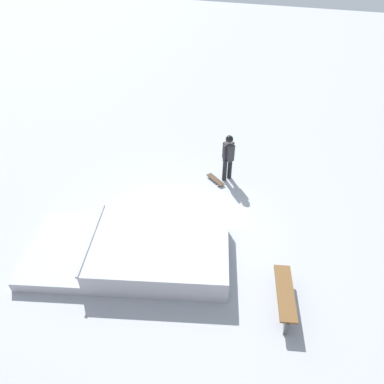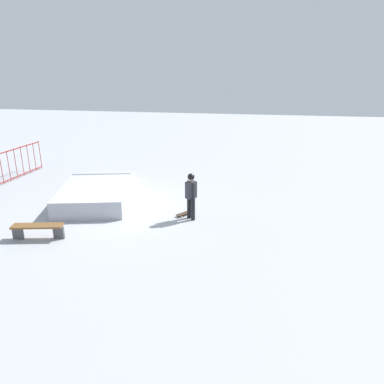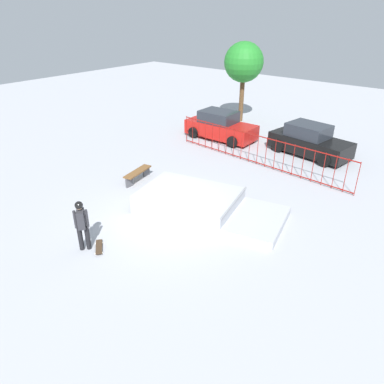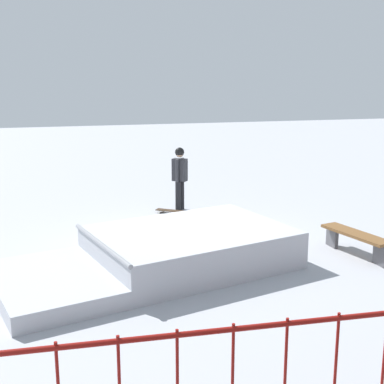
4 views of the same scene
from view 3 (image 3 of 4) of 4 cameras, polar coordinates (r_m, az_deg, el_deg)
The scene contains 9 objects.
ground_plane at distance 13.35m, azimuth -4.60°, elevation -4.31°, with size 60.00×60.00×0.00m, color #A8AAB2.
skate_ramp at distance 13.67m, azimuth 1.34°, elevation -1.88°, with size 5.85×3.78×0.74m.
skater at distance 11.75m, azimuth -16.96°, elevation -4.54°, with size 0.43×0.41×1.73m.
skateboard at distance 12.13m, azimuth -14.41°, elevation -8.34°, with size 0.75×0.66×0.09m.
perimeter_fence at distance 17.93m, azimuth 10.26°, elevation 6.57°, with size 9.64×0.79×1.50m.
park_bench at distance 16.22m, azimuth -8.51°, elevation 2.88°, with size 0.72×1.65×0.48m.
parked_car_red at distance 21.44m, azimuth 4.46°, elevation 10.24°, with size 4.14×1.99×1.60m.
parked_car_black at distance 19.85m, azimuth 17.96°, elevation 7.57°, with size 4.31×2.40×1.60m.
distant_tree at distance 24.54m, azimuth 8.13°, elevation 19.47°, with size 2.49×2.49×5.04m.
Camera 3 is at (8.00, -8.10, 6.96)m, focal length 33.96 mm.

